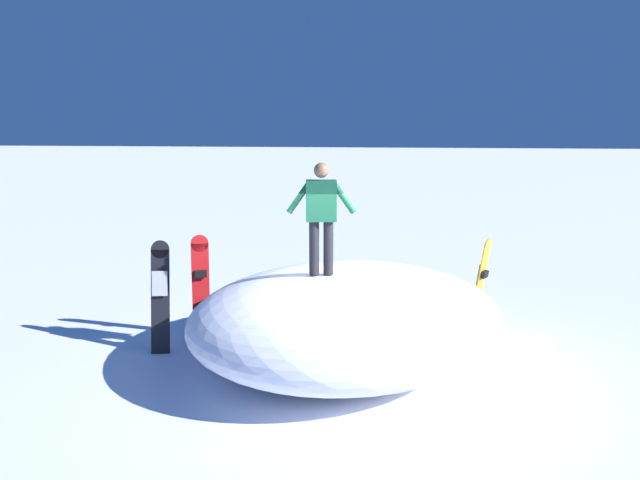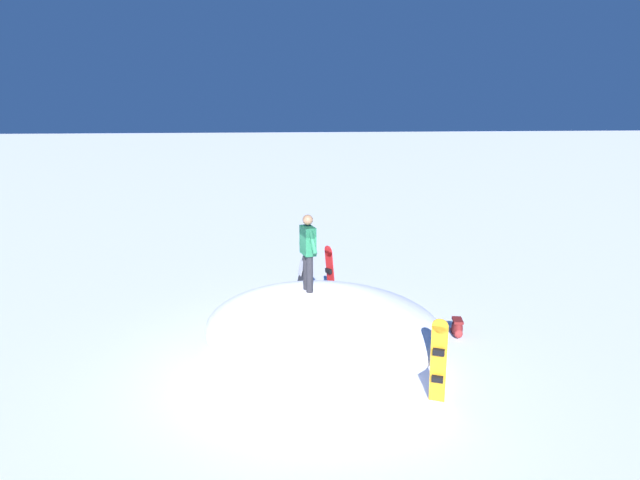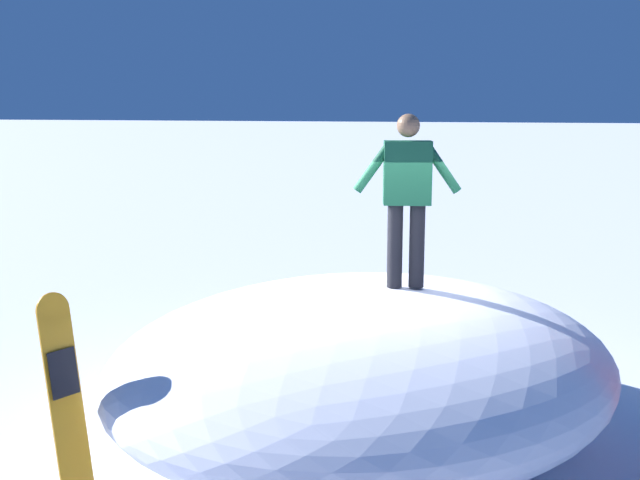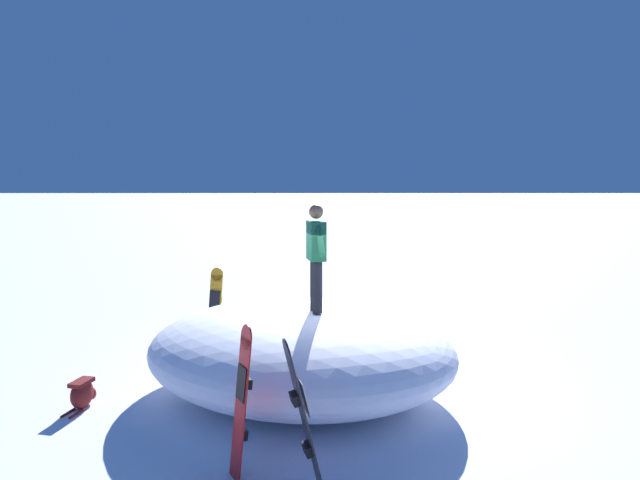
# 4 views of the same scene
# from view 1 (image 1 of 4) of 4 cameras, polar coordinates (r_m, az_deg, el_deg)

# --- Properties ---
(ground) EXTENTS (240.00, 240.00, 0.00)m
(ground) POSITION_cam_1_polar(r_m,az_deg,el_deg) (8.34, 2.74, -13.04)
(ground) COLOR white
(snow_mound) EXTENTS (6.36, 6.20, 1.35)m
(snow_mound) POSITION_cam_1_polar(r_m,az_deg,el_deg) (8.62, 2.66, -7.45)
(snow_mound) COLOR white
(snow_mound) RESTS_ON ground
(snowboarder_standing) EXTENTS (0.30, 0.97, 1.57)m
(snowboarder_standing) POSITION_cam_1_polar(r_m,az_deg,el_deg) (8.09, 0.13, 2.74)
(snowboarder_standing) COLOR black
(snowboarder_standing) RESTS_ON snow_mound
(snowboard_primary_upright) EXTENTS (0.31, 0.34, 1.72)m
(snowboard_primary_upright) POSITION_cam_1_polar(r_m,az_deg,el_deg) (9.74, -11.58, -4.22)
(snowboard_primary_upright) COLOR red
(snowboard_primary_upright) RESTS_ON ground
(snowboard_secondary_upright) EXTENTS (0.35, 0.34, 1.62)m
(snowboard_secondary_upright) POSITION_cam_1_polar(r_m,az_deg,el_deg) (10.13, 15.42, -4.15)
(snowboard_secondary_upright) COLOR orange
(snowboard_secondary_upright) RESTS_ON ground
(snowboard_tertiary_upright) EXTENTS (0.48, 0.38, 1.69)m
(snowboard_tertiary_upright) POSITION_cam_1_polar(r_m,az_deg,el_deg) (9.32, -15.33, -5.16)
(snowboard_tertiary_upright) COLOR black
(snowboard_tertiary_upright) RESTS_ON ground
(backpack_near) EXTENTS (0.33, 0.66, 0.42)m
(backpack_near) POSITION_cam_1_polar(r_m,az_deg,el_deg) (11.80, 2.01, -4.82)
(backpack_near) COLOR maroon
(backpack_near) RESTS_ON ground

